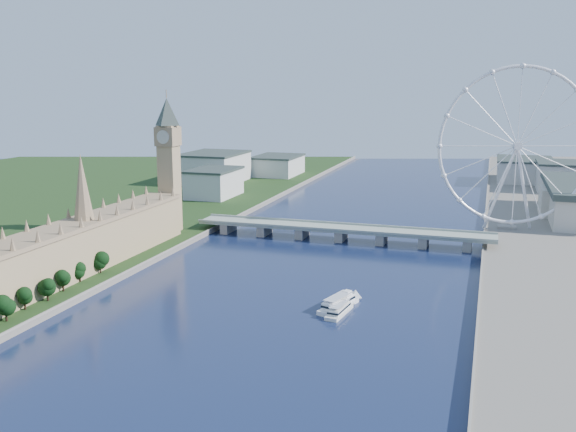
% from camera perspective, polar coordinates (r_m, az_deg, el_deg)
% --- Properties ---
extents(parliament_range, '(24.00, 200.00, 70.00)m').
position_cam_1_polar(parliament_range, '(405.47, -17.53, -2.36)').
color(parliament_range, tan).
rests_on(parliament_range, ground).
extents(big_ben, '(20.02, 20.02, 110.00)m').
position_cam_1_polar(big_ben, '(488.51, -10.60, 5.99)').
color(big_ben, tan).
rests_on(big_ben, ground).
extents(westminster_bridge, '(220.00, 22.00, 9.50)m').
position_cam_1_polar(westminster_bridge, '(473.90, 4.76, -1.36)').
color(westminster_bridge, gray).
rests_on(westminster_bridge, ground).
extents(london_eye, '(113.60, 39.12, 124.30)m').
position_cam_1_polar(london_eye, '(508.03, 19.70, 5.83)').
color(london_eye, silver).
rests_on(london_eye, ground).
extents(city_skyline, '(505.00, 280.00, 32.00)m').
position_cam_1_polar(city_skyline, '(719.81, 12.49, 3.67)').
color(city_skyline, beige).
rests_on(city_skyline, ground).
extents(tour_boat_near, '(10.41, 27.88, 5.99)m').
position_cam_1_polar(tour_boat_near, '(325.02, 4.57, -8.67)').
color(tour_boat_near, silver).
rests_on(tour_boat_near, ground).
extents(tour_boat_far, '(17.48, 33.69, 7.24)m').
position_cam_1_polar(tour_boat_far, '(332.57, 4.49, -8.20)').
color(tour_boat_far, white).
rests_on(tour_boat_far, ground).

